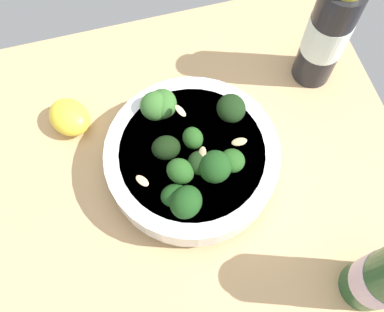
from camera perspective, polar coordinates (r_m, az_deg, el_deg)
name	(u,v)px	position (r cm, az deg, el deg)	size (l,w,h in cm)	color
ground_plane	(192,199)	(57.06, 0.03, -5.68)	(58.27, 58.27, 4.89)	tan
bowl_of_broccoli	(192,157)	(52.48, -0.05, -0.12)	(21.22, 21.22, 9.46)	white
lemon_wedge	(69,117)	(59.40, -15.99, 4.99)	(6.02, 4.87, 3.64)	yellow
bottle_tall	(327,33)	(58.84, 17.58, 15.32)	(5.54, 5.54, 18.39)	black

